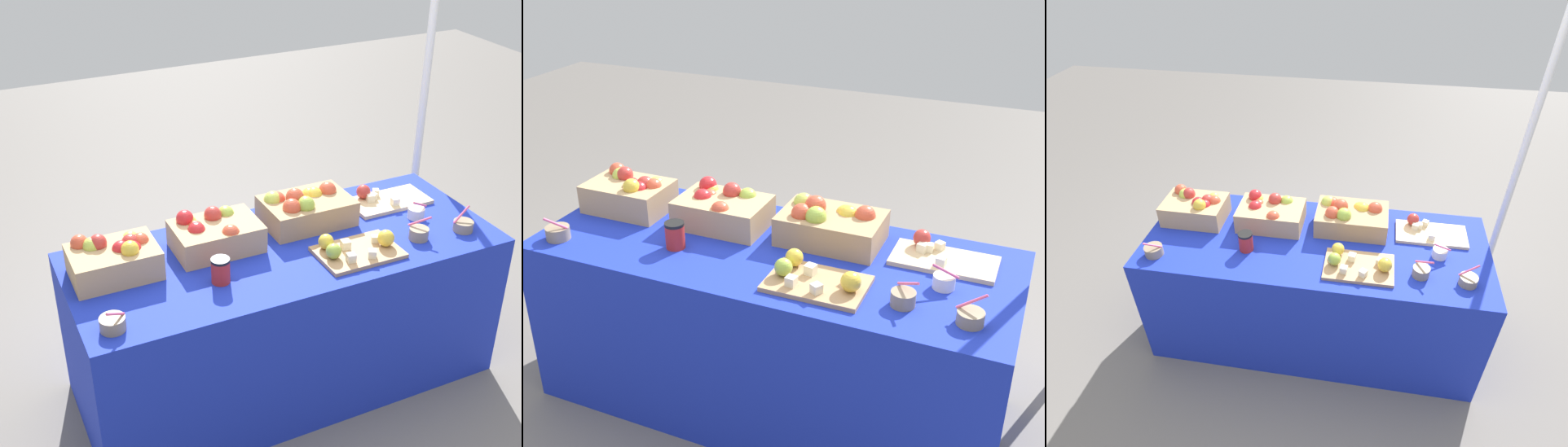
{
  "view_description": "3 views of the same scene",
  "coord_description": "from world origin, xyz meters",
  "views": [
    {
      "loc": [
        -1.23,
        -2.39,
        2.37
      ],
      "look_at": [
        -0.13,
        -0.02,
        0.89
      ],
      "focal_mm": 49.63,
      "sensor_mm": 36.0,
      "label": 1
    },
    {
      "loc": [
        0.94,
        -2.1,
        1.99
      ],
      "look_at": [
        0.03,
        0.03,
        0.84
      ],
      "focal_mm": 46.1,
      "sensor_mm": 36.0,
      "label": 2
    },
    {
      "loc": [
        0.26,
        -1.84,
        2.25
      ],
      "look_at": [
        -0.05,
        0.03,
        0.83
      ],
      "focal_mm": 29.59,
      "sensor_mm": 36.0,
      "label": 3
    }
  ],
  "objects": [
    {
      "name": "ground_plane",
      "position": [
        0.0,
        0.0,
        0.0
      ],
      "size": [
        10.0,
        10.0,
        0.0
      ],
      "primitive_type": "plane",
      "color": "slate"
    },
    {
      "name": "table",
      "position": [
        0.0,
        0.0,
        0.37
      ],
      "size": [
        1.9,
        0.76,
        0.74
      ],
      "primitive_type": "cube",
      "color": "#192DB7",
      "rests_on": "ground_plane"
    },
    {
      "name": "apple_crate_left",
      "position": [
        -0.72,
        0.1,
        0.82
      ],
      "size": [
        0.35,
        0.25,
        0.17
      ],
      "color": "tan",
      "rests_on": "table"
    },
    {
      "name": "apple_crate_middle",
      "position": [
        -0.28,
        0.12,
        0.81
      ],
      "size": [
        0.37,
        0.25,
        0.17
      ],
      "color": "tan",
      "rests_on": "table"
    },
    {
      "name": "apple_crate_right",
      "position": [
        0.18,
        0.16,
        0.82
      ],
      "size": [
        0.4,
        0.27,
        0.19
      ],
      "color": "tan",
      "rests_on": "table"
    },
    {
      "name": "cutting_board_front",
      "position": [
        0.25,
        -0.18,
        0.77
      ],
      "size": [
        0.36,
        0.24,
        0.09
      ],
      "color": "tan",
      "rests_on": "table"
    },
    {
      "name": "cutting_board_back",
      "position": [
        0.62,
        0.17,
        0.76
      ],
      "size": [
        0.39,
        0.2,
        0.09
      ],
      "color": "#D1B284",
      "rests_on": "table"
    },
    {
      "name": "sample_bowl_near",
      "position": [
        0.67,
        -0.02,
        0.77
      ],
      "size": [
        0.1,
        0.08,
        0.1
      ],
      "color": "silver",
      "rests_on": "table"
    },
    {
      "name": "sample_bowl_mid",
      "position": [
        0.57,
        -0.19,
        0.77
      ],
      "size": [
        0.1,
        0.09,
        0.11
      ],
      "color": "gray",
      "rests_on": "table"
    },
    {
      "name": "sample_bowl_far",
      "position": [
        0.79,
        -0.21,
        0.76
      ],
      "size": [
        0.1,
        0.09,
        0.11
      ],
      "color": "gray",
      "rests_on": "table"
    },
    {
      "name": "sample_bowl_extra",
      "position": [
        -0.83,
        -0.26,
        0.77
      ],
      "size": [
        0.1,
        0.1,
        0.11
      ],
      "color": "gray",
      "rests_on": "table"
    },
    {
      "name": "coffee_cup",
      "position": [
        -0.36,
        -0.13,
        0.79
      ],
      "size": [
        0.08,
        0.08,
        0.11
      ],
      "color": "red",
      "rests_on": "table"
    },
    {
      "name": "tent_pole",
      "position": [
        1.14,
        0.62,
        0.98
      ],
      "size": [
        0.04,
        0.04,
        1.97
      ],
      "primitive_type": "cylinder",
      "color": "white",
      "rests_on": "ground_plane"
    }
  ]
}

